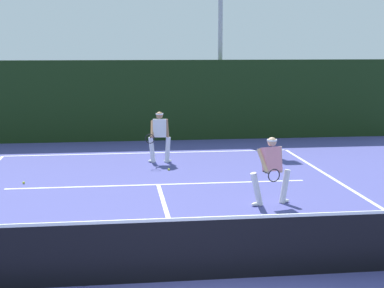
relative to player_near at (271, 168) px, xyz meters
The scene contains 11 objects.
ground_plane 4.89m from the player_near, 120.13° to the right, with size 80.00×80.00×0.00m, color #464890.
court_line_baseline_far 7.41m from the player_near, 109.17° to the left, with size 9.59×0.10×0.01m, color white.
court_line_service 3.43m from the player_near, 136.58° to the left, with size 7.82×0.10×0.01m, color white.
court_line_centre 2.74m from the player_near, 158.26° to the right, with size 0.10×6.40×0.01m, color white.
tennis_net 4.83m from the player_near, 120.13° to the right, with size 10.52×0.09×1.11m.
player_near is the anchor object (origin of this frame).
player_far 5.69m from the player_near, 112.31° to the left, with size 0.86×0.86×1.59m.
tennis_ball 4.55m from the player_near, 116.31° to the left, with size 0.07×0.07×0.07m, color #D1E033.
tennis_ball_extra 6.61m from the player_near, 154.59° to the left, with size 0.07×0.07×0.07m, color #D1E033.
back_fence_windscreen 9.95m from the player_near, 104.09° to the left, with size 19.98×0.12×3.07m, color black.
light_pole 11.21m from the player_near, 86.50° to the left, with size 0.55×0.44×7.94m.
Camera 1 is at (-1.02, -8.58, 3.58)m, focal length 55.18 mm.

